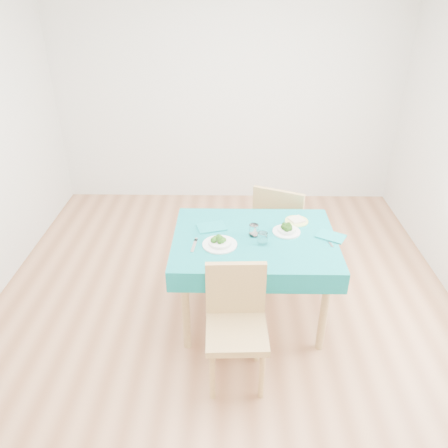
{
  "coord_description": "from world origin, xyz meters",
  "views": [
    {
      "loc": [
        0.05,
        -2.83,
        2.46
      ],
      "look_at": [
        0.0,
        0.0,
        0.85
      ],
      "focal_mm": 35.0,
      "sensor_mm": 36.0,
      "label": 1
    }
  ],
  "objects_px": {
    "chair_near": "(237,323)",
    "chair_far": "(284,208)",
    "bowl_far": "(287,229)",
    "table": "(253,278)",
    "bowl_near": "(220,241)",
    "side_plate": "(297,221)"
  },
  "relations": [
    {
      "from": "chair_near",
      "to": "chair_far",
      "type": "xyz_separation_m",
      "value": [
        0.45,
        1.48,
        0.07
      ]
    },
    {
      "from": "chair_far",
      "to": "bowl_far",
      "type": "bearing_deg",
      "value": 107.83
    },
    {
      "from": "table",
      "to": "bowl_near",
      "type": "distance_m",
      "value": 0.5
    },
    {
      "from": "table",
      "to": "bowl_far",
      "type": "relative_size",
      "value": 5.69
    },
    {
      "from": "side_plate",
      "to": "table",
      "type": "bearing_deg",
      "value": -144.11
    },
    {
      "from": "chair_near",
      "to": "chair_far",
      "type": "distance_m",
      "value": 1.55
    },
    {
      "from": "chair_near",
      "to": "bowl_near",
      "type": "bearing_deg",
      "value": 100.49
    },
    {
      "from": "chair_near",
      "to": "bowl_near",
      "type": "relative_size",
      "value": 3.96
    },
    {
      "from": "chair_far",
      "to": "bowl_far",
      "type": "relative_size",
      "value": 5.43
    },
    {
      "from": "bowl_near",
      "to": "table",
      "type": "bearing_deg",
      "value": 23.58
    },
    {
      "from": "chair_near",
      "to": "bowl_near",
      "type": "distance_m",
      "value": 0.63
    },
    {
      "from": "bowl_far",
      "to": "table",
      "type": "bearing_deg",
      "value": -161.94
    },
    {
      "from": "table",
      "to": "bowl_far",
      "type": "distance_m",
      "value": 0.49
    },
    {
      "from": "bowl_near",
      "to": "side_plate",
      "type": "distance_m",
      "value": 0.7
    },
    {
      "from": "bowl_near",
      "to": "side_plate",
      "type": "relative_size",
      "value": 1.37
    },
    {
      "from": "bowl_far",
      "to": "side_plate",
      "type": "bearing_deg",
      "value": 59.81
    },
    {
      "from": "chair_far",
      "to": "bowl_near",
      "type": "distance_m",
      "value": 1.13
    },
    {
      "from": "chair_far",
      "to": "side_plate",
      "type": "bearing_deg",
      "value": 115.93
    },
    {
      "from": "table",
      "to": "side_plate",
      "type": "distance_m",
      "value": 0.57
    },
    {
      "from": "table",
      "to": "bowl_far",
      "type": "bearing_deg",
      "value": 18.06
    },
    {
      "from": "bowl_far",
      "to": "side_plate",
      "type": "xyz_separation_m",
      "value": [
        0.1,
        0.17,
        -0.03
      ]
    },
    {
      "from": "bowl_near",
      "to": "bowl_far",
      "type": "height_order",
      "value": "bowl_near"
    }
  ]
}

